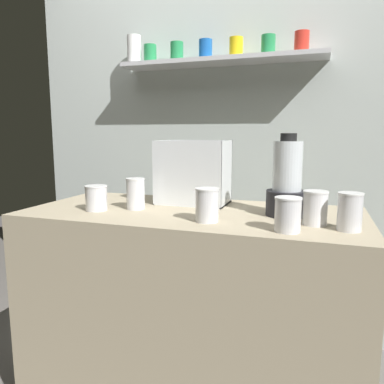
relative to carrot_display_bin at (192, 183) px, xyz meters
The scene contains 10 objects.
counter 0.57m from the carrot_display_bin, 70.74° to the right, with size 1.40×0.64×0.90m, color tan.
back_wall_unit 0.66m from the carrot_display_bin, 84.67° to the left, with size 2.60×0.24×2.50m.
carrot_display_bin is the anchor object (origin of this frame).
blender_pitcher 0.47m from the carrot_display_bin, 17.57° to the right, with size 0.16×0.16×0.32m.
juice_cup_pomegranate_far_left 0.44m from the carrot_display_bin, 138.16° to the right, with size 0.09×0.09×0.11m.
juice_cup_pomegranate_left 0.28m from the carrot_display_bin, 130.27° to the right, with size 0.08×0.08×0.13m.
juice_cup_orange_middle 0.39m from the carrot_display_bin, 62.75° to the right, with size 0.09×0.09×0.12m.
juice_cup_pomegranate_right 0.61m from the carrot_display_bin, 39.95° to the right, with size 0.09×0.09×0.12m.
juice_cup_pomegranate_far_right 0.61m from the carrot_display_bin, 25.67° to the right, with size 0.09×0.09×0.12m.
juice_cup_pomegranate_rightmost 0.73m from the carrot_display_bin, 25.35° to the right, with size 0.08×0.08×0.13m.
Camera 1 is at (0.49, -1.46, 1.22)m, focal length 34.78 mm.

